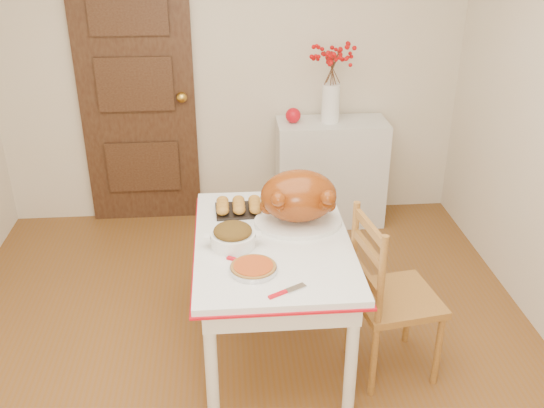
{
  "coord_description": "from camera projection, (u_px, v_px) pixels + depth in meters",
  "views": [
    {
      "loc": [
        -0.06,
        -2.5,
        2.28
      ],
      "look_at": [
        0.17,
        0.29,
        0.9
      ],
      "focal_mm": 40.2,
      "sensor_mm": 36.0,
      "label": 1
    }
  ],
  "objects": [
    {
      "name": "carving_knife",
      "position": [
        250.0,
        263.0,
        2.94
      ],
      "size": [
        0.25,
        0.18,
        0.01
      ],
      "primitive_type": null,
      "rotation": [
        0.0,
        0.0,
        -0.52
      ],
      "color": "silver",
      "rests_on": "kitchen_table"
    },
    {
      "name": "berry_vase",
      "position": [
        332.0,
        83.0,
        4.4
      ],
      "size": [
        0.31,
        0.31,
        0.59
      ],
      "primitive_type": null,
      "color": "white",
      "rests_on": "sideboard"
    },
    {
      "name": "wall_back",
      "position": [
        230.0,
        60.0,
        4.49
      ],
      "size": [
        3.5,
        0.0,
        2.5
      ],
      "primitive_type": "cube",
      "color": "beige",
      "rests_on": "ground"
    },
    {
      "name": "floor",
      "position": [
        245.0,
        379.0,
        3.25
      ],
      "size": [
        3.5,
        4.0,
        0.0
      ],
      "primitive_type": "cube",
      "color": "brown",
      "rests_on": "ground"
    },
    {
      "name": "sideboard",
      "position": [
        330.0,
        173.0,
        4.71
      ],
      "size": [
        0.83,
        0.37,
        0.83
      ],
      "primitive_type": "cube",
      "color": "silver",
      "rests_on": "floor"
    },
    {
      "name": "kitchen_table",
      "position": [
        273.0,
        296.0,
        3.32
      ],
      "size": [
        0.82,
        1.2,
        0.72
      ],
      "primitive_type": null,
      "color": "white",
      "rests_on": "floor"
    },
    {
      "name": "pie_server",
      "position": [
        287.0,
        291.0,
        2.73
      ],
      "size": [
        0.2,
        0.14,
        0.01
      ],
      "primitive_type": null,
      "rotation": [
        0.0,
        0.0,
        0.5
      ],
      "color": "silver",
      "rests_on": "kitchen_table"
    },
    {
      "name": "stuffing_dish",
      "position": [
        233.0,
        236.0,
        3.08
      ],
      "size": [
        0.31,
        0.25,
        0.11
      ],
      "primitive_type": null,
      "rotation": [
        0.0,
        0.0,
        0.06
      ],
      "color": "brown",
      "rests_on": "kitchen_table"
    },
    {
      "name": "drinking_glass",
      "position": [
        275.0,
        190.0,
        3.57
      ],
      "size": [
        0.08,
        0.08,
        0.11
      ],
      "primitive_type": "cylinder",
      "rotation": [
        0.0,
        0.0,
        0.31
      ],
      "color": "white",
      "rests_on": "kitchen_table"
    },
    {
      "name": "shaker_pair",
      "position": [
        321.0,
        191.0,
        3.57
      ],
      "size": [
        0.1,
        0.05,
        0.1
      ],
      "primitive_type": null,
      "rotation": [
        0.0,
        0.0,
        -0.09
      ],
      "color": "white",
      "rests_on": "kitchen_table"
    },
    {
      "name": "rolls_tray",
      "position": [
        239.0,
        206.0,
        3.43
      ],
      "size": [
        0.27,
        0.22,
        0.07
      ],
      "primitive_type": null,
      "rotation": [
        0.0,
        0.0,
        0.04
      ],
      "color": "#C47C30",
      "rests_on": "kitchen_table"
    },
    {
      "name": "apple",
      "position": [
        293.0,
        115.0,
        4.49
      ],
      "size": [
        0.11,
        0.11,
        0.11
      ],
      "primitive_type": "sphere",
      "color": "red",
      "rests_on": "sideboard"
    },
    {
      "name": "door_back",
      "position": [
        137.0,
        92.0,
        4.5
      ],
      "size": [
        0.85,
        0.06,
        2.06
      ],
      "primitive_type": "cube",
      "color": "black",
      "rests_on": "ground"
    },
    {
      "name": "turkey_platter",
      "position": [
        299.0,
        199.0,
        3.25
      ],
      "size": [
        0.54,
        0.47,
        0.3
      ],
      "primitive_type": null,
      "rotation": [
        0.0,
        0.0,
        0.2
      ],
      "color": "#98400E",
      "rests_on": "kitchen_table"
    },
    {
      "name": "pumpkin_pie",
      "position": [
        253.0,
        267.0,
        2.87
      ],
      "size": [
        0.28,
        0.28,
        0.05
      ],
      "primitive_type": "cylinder",
      "rotation": [
        0.0,
        0.0,
        0.33
      ],
      "color": "#AE3F13",
      "rests_on": "kitchen_table"
    },
    {
      "name": "chair_oak",
      "position": [
        396.0,
        295.0,
        3.14
      ],
      "size": [
        0.47,
        0.47,
        0.94
      ],
      "primitive_type": null,
      "rotation": [
        0.0,
        0.0,
        1.73
      ],
      "color": "#9B652F",
      "rests_on": "floor"
    }
  ]
}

